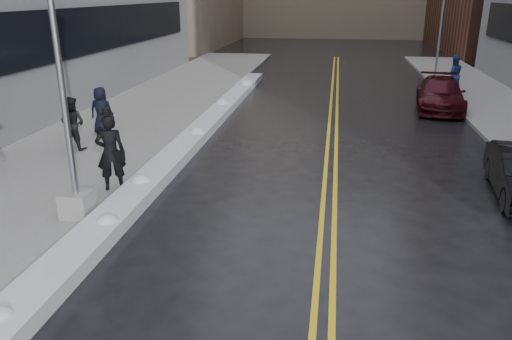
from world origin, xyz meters
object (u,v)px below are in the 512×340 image
at_px(lamppost, 66,117).
at_px(pedestrian_b, 72,123).
at_px(traffic_signal, 441,23).
at_px(pedestrian_c, 101,111).
at_px(pedestrian_east, 453,75).
at_px(car_maroon, 440,94).
at_px(pedestrian_fedora, 111,153).

xyz_separation_m(lamppost, pedestrian_b, (-2.69, 4.95, -1.50)).
height_order(traffic_signal, pedestrian_c, traffic_signal).
height_order(pedestrian_c, pedestrian_east, pedestrian_east).
bearing_deg(pedestrian_b, car_maroon, -137.94).
height_order(traffic_signal, car_maroon, traffic_signal).
bearing_deg(pedestrian_fedora, lamppost, 61.75).
relative_size(lamppost, pedestrian_fedora, 3.75).
bearing_deg(pedestrian_b, lamppost, 126.96).
height_order(pedestrian_fedora, pedestrian_b, pedestrian_fedora).
bearing_deg(pedestrian_east, pedestrian_b, 35.06).
xyz_separation_m(pedestrian_east, car_maroon, (-1.15, -3.13, -0.42)).
relative_size(pedestrian_c, pedestrian_east, 0.89).
distance_m(lamppost, traffic_signal, 24.98).
bearing_deg(traffic_signal, lamppost, -118.21).
xyz_separation_m(pedestrian_b, car_maroon, (13.28, 8.83, -0.32)).
distance_m(traffic_signal, pedestrian_b, 22.50).
distance_m(pedestrian_c, car_maroon, 14.88).
xyz_separation_m(pedestrian_fedora, car_maroon, (10.48, 12.03, -0.45)).
bearing_deg(traffic_signal, pedestrian_east, -90.80).
bearing_deg(pedestrian_c, car_maroon, -156.55).
relative_size(pedestrian_b, pedestrian_east, 0.90).
bearing_deg(lamppost, car_maroon, 52.48).
height_order(traffic_signal, pedestrian_b, traffic_signal).
bearing_deg(pedestrian_c, lamppost, 106.54).
distance_m(traffic_signal, car_maroon, 8.73).
distance_m(lamppost, pedestrian_c, 7.53).
distance_m(traffic_signal, pedestrian_fedora, 23.49).
xyz_separation_m(traffic_signal, pedestrian_fedora, (-11.70, -20.24, -2.24)).
relative_size(pedestrian_fedora, pedestrian_east, 1.03).
relative_size(pedestrian_fedora, car_maroon, 0.41).
relative_size(traffic_signal, car_maroon, 1.22).
relative_size(traffic_signal, pedestrian_c, 3.44).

